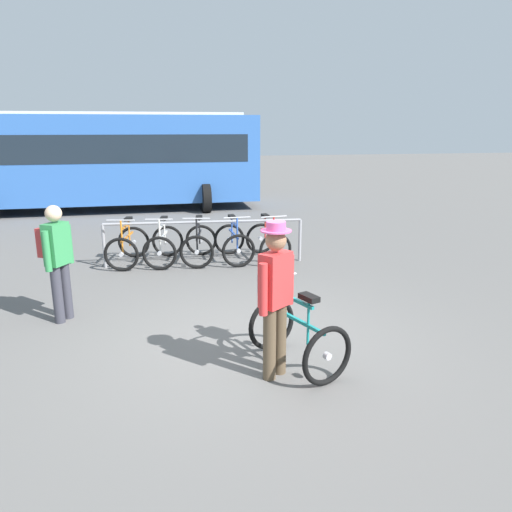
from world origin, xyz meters
name	(u,v)px	position (x,y,z in m)	size (l,w,h in m)	color
ground_plane	(245,343)	(0.00, 0.00, 0.00)	(80.00, 80.00, 0.00)	#605E5B
bike_rack_rail	(204,230)	(-0.15, 3.77, 0.68)	(3.90, 0.32, 0.88)	#99999E
racked_bike_orange	(128,246)	(-1.64, 4.06, 0.37)	(0.85, 1.20, 0.97)	black
racked_bike_white	(164,245)	(-0.94, 4.01, 0.37)	(0.84, 1.19, 0.97)	black
racked_bike_black	(199,244)	(-0.24, 3.96, 0.37)	(0.84, 1.19, 0.97)	black
racked_bike_blue	(234,243)	(0.46, 3.91, 0.37)	(0.70, 1.10, 0.97)	black
racked_bike_red	(268,242)	(1.16, 3.86, 0.37)	(0.75, 1.14, 0.97)	black
featured_bicycle	(291,322)	(0.43, -0.59, 0.49)	(1.01, 1.26, 1.09)	black
person_with_featured_bike	(275,294)	(0.17, -0.88, 0.95)	(0.44, 0.38, 1.72)	brown
pedestrian_with_backpack	(57,256)	(-2.40, 1.26, 0.94)	(0.44, 0.47, 1.64)	#383842
bus_distant	(100,156)	(-2.77, 11.01, 1.74)	(10.03, 3.49, 3.08)	#3366B7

